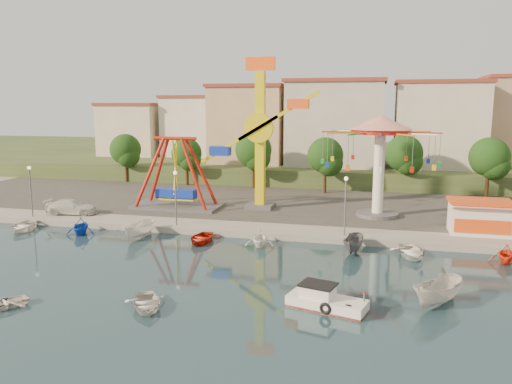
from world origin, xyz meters
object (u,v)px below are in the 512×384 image
(wave_swinger, at_px, (380,143))
(rowboat_a, at_px, (146,303))
(kamikaze_tower, at_px, (264,139))
(cabin_motorboat, at_px, (325,302))
(skiff, at_px, (438,293))
(pirate_ship_ride, at_px, (176,174))
(van, at_px, (72,207))

(wave_swinger, height_order, rowboat_a, wave_swinger)
(kamikaze_tower, relative_size, cabin_motorboat, 3.30)
(kamikaze_tower, bearing_deg, wave_swinger, -3.76)
(rowboat_a, bearing_deg, skiff, -15.14)
(cabin_motorboat, distance_m, rowboat_a, 10.70)
(pirate_ship_ride, relative_size, rowboat_a, 2.87)
(wave_swinger, xyz_separation_m, cabin_motorboat, (-2.94, -23.94, -7.75))
(van, bearing_deg, skiff, -123.34)
(cabin_motorboat, distance_m, skiff, 6.92)
(rowboat_a, relative_size, van, 0.65)
(pirate_ship_ride, height_order, skiff, pirate_ship_ride)
(skiff, bearing_deg, cabin_motorboat, -125.86)
(wave_swinger, bearing_deg, skiff, -80.50)
(kamikaze_tower, distance_m, van, 21.73)
(kamikaze_tower, xyz_separation_m, skiff, (15.99, -22.75, -7.48))
(pirate_ship_ride, relative_size, skiff, 2.22)
(pirate_ship_ride, distance_m, skiff, 33.51)
(pirate_ship_ride, xyz_separation_m, skiff, (25.73, -21.17, -3.52))
(rowboat_a, bearing_deg, van, 102.51)
(wave_swinger, height_order, cabin_motorboat, wave_swinger)
(wave_swinger, distance_m, van, 32.91)
(pirate_ship_ride, bearing_deg, wave_swinger, 2.01)
(van, bearing_deg, rowboat_a, -147.31)
(pirate_ship_ride, bearing_deg, skiff, -39.45)
(pirate_ship_ride, relative_size, van, 1.86)
(skiff, bearing_deg, van, -166.15)
(wave_swinger, distance_m, cabin_motorboat, 25.33)
(pirate_ship_ride, distance_m, kamikaze_tower, 10.63)
(pirate_ship_ride, xyz_separation_m, kamikaze_tower, (9.74, 1.58, 3.96))
(kamikaze_tower, distance_m, cabin_motorboat, 27.62)
(pirate_ship_ride, bearing_deg, cabin_motorboat, -50.47)
(skiff, bearing_deg, wave_swinger, 136.88)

